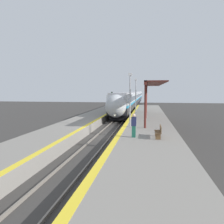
# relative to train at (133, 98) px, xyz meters

# --- Properties ---
(ground_plane) EXTENTS (120.00, 120.00, 0.00)m
(ground_plane) POSITION_rel_train_xyz_m (0.00, -40.45, -2.29)
(ground_plane) COLOR #383533
(rail_left) EXTENTS (0.08, 90.00, 0.15)m
(rail_left) POSITION_rel_train_xyz_m (-0.72, -40.45, -2.22)
(rail_left) COLOR slate
(rail_left) RESTS_ON ground_plane
(rail_right) EXTENTS (0.08, 90.00, 0.15)m
(rail_right) POSITION_rel_train_xyz_m (0.72, -40.45, -2.22)
(rail_right) COLOR slate
(rail_right) RESTS_ON ground_plane
(train) EXTENTS (2.84, 69.43, 4.01)m
(train) POSITION_rel_train_xyz_m (0.00, 0.00, 0.00)
(train) COLOR black
(train) RESTS_ON ground_plane
(platform_right) EXTENTS (4.86, 64.00, 0.92)m
(platform_right) POSITION_rel_train_xyz_m (4.10, -40.45, -1.84)
(platform_right) COLOR gray
(platform_right) RESTS_ON ground_plane
(platform_left) EXTENTS (3.77, 64.00, 0.92)m
(platform_left) POSITION_rel_train_xyz_m (-3.55, -40.45, -1.84)
(platform_left) COLOR gray
(platform_left) RESTS_ON ground_plane
(platform_bench) EXTENTS (0.44, 1.60, 0.89)m
(platform_bench) POSITION_rel_train_xyz_m (4.88, -44.94, -0.91)
(platform_bench) COLOR brown
(platform_bench) RESTS_ON platform_right
(person_waiting) EXTENTS (0.36, 0.23, 1.74)m
(person_waiting) POSITION_rel_train_xyz_m (3.07, -45.06, -0.48)
(person_waiting) COLOR #1E604C
(person_waiting) RESTS_ON platform_right
(railway_signal) EXTENTS (0.28, 0.28, 4.12)m
(railway_signal) POSITION_rel_train_xyz_m (-2.04, -23.96, 0.24)
(railway_signal) COLOR #59595E
(railway_signal) RESTS_ON ground_plane
(lamppost_near) EXTENTS (0.36, 0.20, 5.05)m
(lamppost_near) POSITION_rel_train_xyz_m (2.39, -40.25, 1.53)
(lamppost_near) COLOR #9E9EA3
(lamppost_near) RESTS_ON platform_right
(lamppost_mid) EXTENTS (0.36, 0.20, 5.05)m
(lamppost_mid) POSITION_rel_train_xyz_m (2.39, -30.50, 1.53)
(lamppost_mid) COLOR #9E9EA3
(lamppost_mid) RESTS_ON platform_right
(station_canopy) EXTENTS (2.02, 17.54, 4.28)m
(station_canopy) POSITION_rel_train_xyz_m (4.40, -33.60, 2.61)
(station_canopy) COLOR #511E19
(station_canopy) RESTS_ON platform_right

